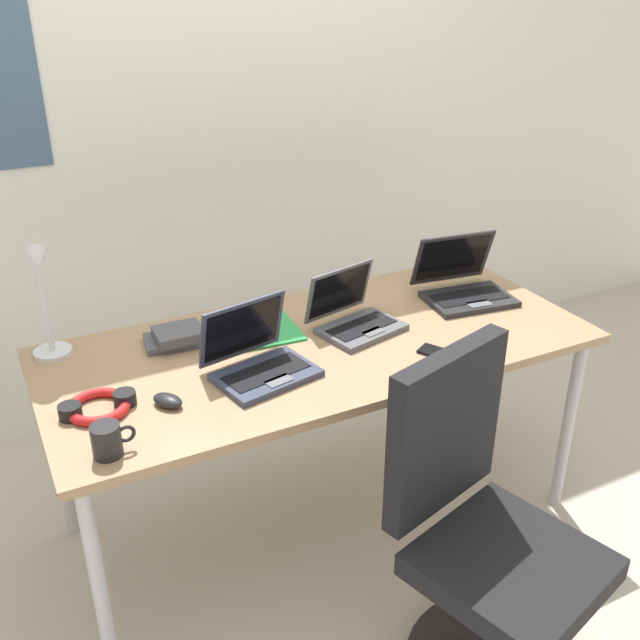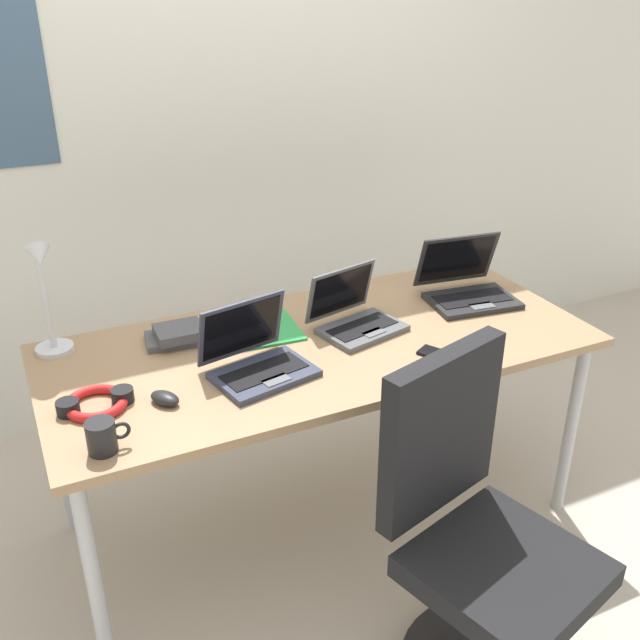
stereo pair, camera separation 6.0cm
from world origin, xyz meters
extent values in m
plane|color=#B7AD9E|center=(0.00, 0.00, 0.00)|extent=(12.00, 12.00, 0.00)
cube|color=silver|center=(0.00, 1.10, 1.30)|extent=(6.00, 0.12, 2.60)
cube|color=#9E7A56|center=(0.00, 0.00, 0.72)|extent=(1.80, 0.80, 0.03)
cylinder|color=#B2B5BA|center=(-0.84, -0.34, 0.35)|extent=(0.04, 0.04, 0.71)
cylinder|color=#B2B5BA|center=(0.84, -0.34, 0.35)|extent=(0.04, 0.04, 0.71)
cylinder|color=#B2B5BA|center=(-0.84, 0.34, 0.35)|extent=(0.04, 0.04, 0.71)
cylinder|color=#B2B5BA|center=(0.84, 0.34, 0.35)|extent=(0.04, 0.04, 0.71)
cylinder|color=silver|center=(-0.80, 0.31, 0.75)|extent=(0.12, 0.12, 0.02)
cylinder|color=silver|center=(-0.80, 0.31, 0.93)|extent=(0.02, 0.02, 0.34)
cylinder|color=silver|center=(-0.80, 0.27, 1.10)|extent=(0.01, 0.08, 0.01)
cone|color=silver|center=(-0.80, 0.23, 1.10)|extent=(0.07, 0.09, 0.09)
cube|color=#515459|center=(0.16, 0.00, 0.75)|extent=(0.31, 0.24, 0.02)
cube|color=black|center=(0.16, 0.00, 0.76)|extent=(0.26, 0.16, 0.00)
cube|color=#595B60|center=(0.17, -0.05, 0.76)|extent=(0.08, 0.06, 0.00)
cube|color=#515459|center=(0.13, 0.12, 0.85)|extent=(0.28, 0.11, 0.18)
cube|color=black|center=(0.13, 0.11, 0.85)|extent=(0.25, 0.09, 0.15)
cube|color=#232326|center=(0.63, 0.03, 0.75)|extent=(0.34, 0.25, 0.02)
cube|color=black|center=(0.63, 0.03, 0.76)|extent=(0.29, 0.15, 0.00)
cube|color=#595B60|center=(0.62, -0.04, 0.76)|extent=(0.09, 0.06, 0.00)
cube|color=#232326|center=(0.65, 0.17, 0.86)|extent=(0.32, 0.11, 0.21)
cube|color=black|center=(0.65, 0.17, 0.86)|extent=(0.29, 0.09, 0.17)
cube|color=#33384C|center=(-0.25, -0.13, 0.75)|extent=(0.33, 0.26, 0.02)
cube|color=black|center=(-0.25, -0.13, 0.76)|extent=(0.27, 0.16, 0.00)
cube|color=#595B60|center=(-0.24, -0.20, 0.76)|extent=(0.09, 0.06, 0.00)
cube|color=#33384C|center=(-0.27, -0.01, 0.86)|extent=(0.30, 0.11, 0.20)
cube|color=black|center=(-0.27, -0.02, 0.86)|extent=(0.27, 0.09, 0.16)
ellipsoid|color=black|center=(-0.56, -0.15, 0.76)|extent=(0.10, 0.11, 0.03)
cube|color=black|center=(0.30, -0.25, 0.74)|extent=(0.12, 0.15, 0.01)
torus|color=red|center=(-0.74, -0.09, 0.75)|extent=(0.18, 0.18, 0.03)
cylinder|color=black|center=(-0.81, -0.09, 0.76)|extent=(0.06, 0.06, 0.04)
cylinder|color=black|center=(-0.66, -0.09, 0.76)|extent=(0.06, 0.06, 0.04)
cube|color=#4C4C51|center=(-0.42, 0.20, 0.75)|extent=(0.22, 0.16, 0.02)
cube|color=#4C4C51|center=(-0.42, 0.19, 0.78)|extent=(0.16, 0.13, 0.03)
cube|color=green|center=(-0.14, 0.19, 0.74)|extent=(0.25, 0.33, 0.01)
cylinder|color=black|center=(-0.76, -0.30, 0.78)|extent=(0.08, 0.08, 0.09)
torus|color=black|center=(-0.71, -0.30, 0.79)|extent=(0.05, 0.01, 0.05)
cylinder|color=#A5A8AD|center=(0.15, -0.83, 0.21)|extent=(0.05, 0.05, 0.34)
cube|color=black|center=(0.15, -0.83, 0.42)|extent=(0.55, 0.55, 0.07)
cube|color=black|center=(0.08, -0.59, 0.73)|extent=(0.42, 0.18, 0.48)
camera|label=1|loc=(-0.96, -1.88, 1.86)|focal=40.63mm
camera|label=2|loc=(-0.90, -1.91, 1.86)|focal=40.63mm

